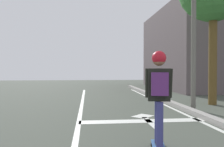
% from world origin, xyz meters
% --- Properties ---
extents(lane_line_center, '(0.12, 20.00, 0.01)m').
position_xyz_m(lane_line_center, '(0.21, 6.00, 0.00)').
color(lane_line_center, silver).
rests_on(lane_line_center, ground).
extents(lane_line_curbside, '(0.12, 20.00, 0.01)m').
position_xyz_m(lane_line_curbside, '(3.33, 6.00, 0.00)').
color(lane_line_curbside, silver).
rests_on(lane_line_curbside, ground).
extents(stop_bar, '(3.27, 0.40, 0.01)m').
position_xyz_m(stop_bar, '(1.85, 6.68, 0.00)').
color(stop_bar, silver).
rests_on(stop_bar, ground).
extents(lane_arrow_stem, '(0.16, 1.40, 0.01)m').
position_xyz_m(lane_arrow_stem, '(2.01, 6.45, 0.00)').
color(lane_arrow_stem, silver).
rests_on(lane_arrow_stem, ground).
extents(lane_arrow_head, '(0.71, 0.71, 0.01)m').
position_xyz_m(lane_arrow_head, '(2.01, 7.30, 0.00)').
color(lane_arrow_head, silver).
rests_on(lane_arrow_head, ground).
extents(curb_strip, '(0.24, 24.00, 0.14)m').
position_xyz_m(curb_strip, '(3.58, 6.00, 0.07)').
color(curb_strip, '#9A968F').
rests_on(curb_strip, ground).
extents(skateboard, '(0.37, 0.80, 0.08)m').
position_xyz_m(skateboard, '(1.59, 4.45, 0.07)').
color(skateboard, '#2E578B').
rests_on(skateboard, ground).
extents(skater, '(0.43, 0.60, 1.56)m').
position_xyz_m(skater, '(1.59, 4.43, 1.06)').
color(skater, navy).
rests_on(skater, skateboard).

